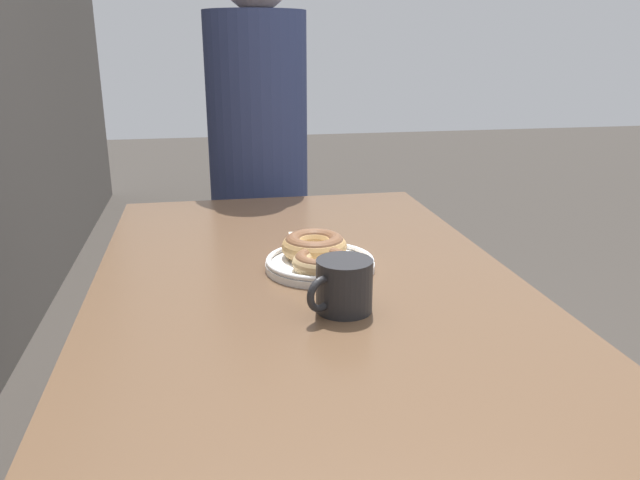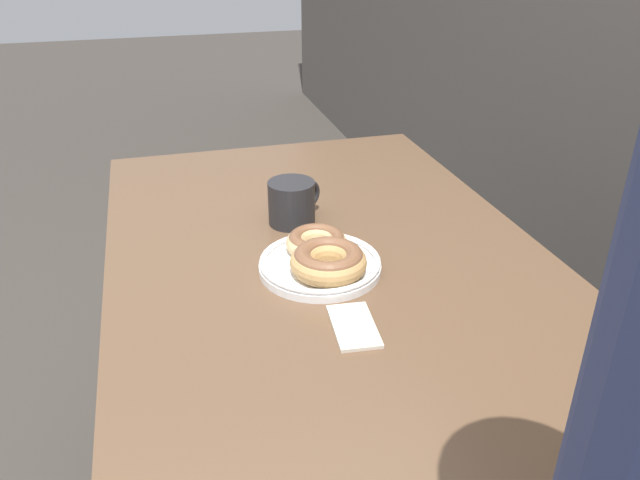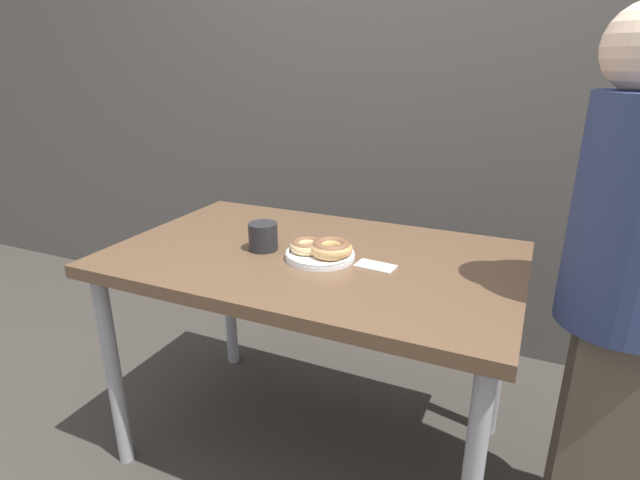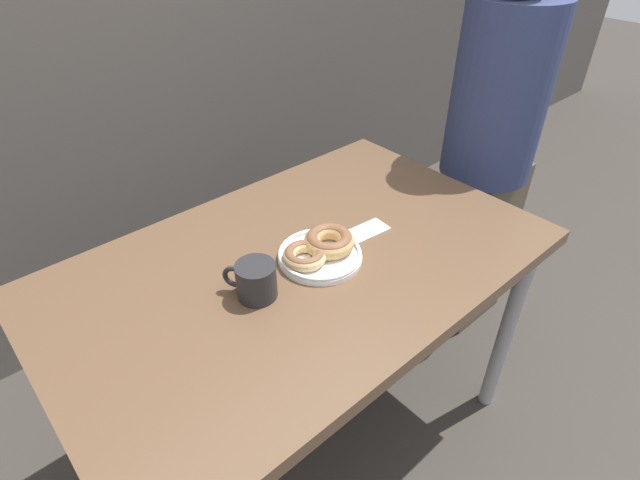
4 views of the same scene
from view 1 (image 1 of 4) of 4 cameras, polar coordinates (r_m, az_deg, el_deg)
name	(u,v)px [view 1 (image 1 of 4)]	position (r m, az deg, el deg)	size (l,w,h in m)	color
dining_table	(307,314)	(1.21, -1.16, -6.80)	(1.27, 0.79, 0.76)	brown
donut_plate	(318,255)	(1.22, -0.19, -1.41)	(0.23, 0.21, 0.06)	white
coffee_mug	(343,285)	(1.02, 2.13, -4.15)	(0.10, 0.12, 0.09)	#232326
person_figure	(258,178)	(2.01, -5.65, 5.69)	(0.35, 0.31, 1.46)	brown
napkin	(304,240)	(1.39, -1.49, -0.03)	(0.12, 0.07, 0.01)	beige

